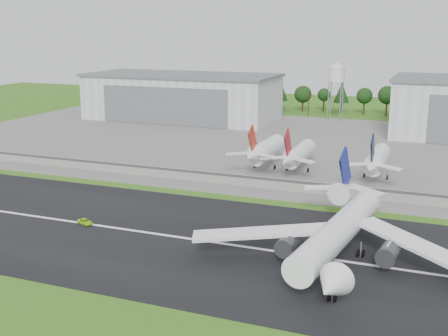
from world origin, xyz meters
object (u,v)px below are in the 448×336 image
at_px(ground_vehicle, 85,222).
at_px(parked_jet_red_a, 264,151).
at_px(parked_jet_red_b, 297,155).
at_px(parked_jet_navy, 376,161).
at_px(main_airliner, 338,239).

height_order(ground_vehicle, parked_jet_red_a, parked_jet_red_a).
xyz_separation_m(parked_jet_red_b, parked_jet_navy, (24.82, 0.02, 0.14)).
bearing_deg(main_airliner, parked_jet_navy, -82.06).
bearing_deg(ground_vehicle, parked_jet_red_a, 4.15).
bearing_deg(parked_jet_red_a, ground_vehicle, -109.19).
xyz_separation_m(main_airliner, parked_jet_navy, (-0.55, 66.99, 1.24)).
height_order(parked_jet_red_b, parked_jet_navy, parked_jet_navy).
bearing_deg(parked_jet_red_a, parked_jet_red_b, -0.31).
bearing_deg(ground_vehicle, main_airliner, -66.79).
xyz_separation_m(main_airliner, parked_jet_red_a, (-36.57, 67.03, 1.52)).
relative_size(main_airliner, parked_jet_navy, 1.89).
bearing_deg(ground_vehicle, parked_jet_red_b, -3.95).
height_order(parked_jet_red_a, parked_jet_red_b, parked_jet_red_a).
distance_m(ground_vehicle, parked_jet_red_b, 75.39).
height_order(main_airliner, parked_jet_navy, main_airliner).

